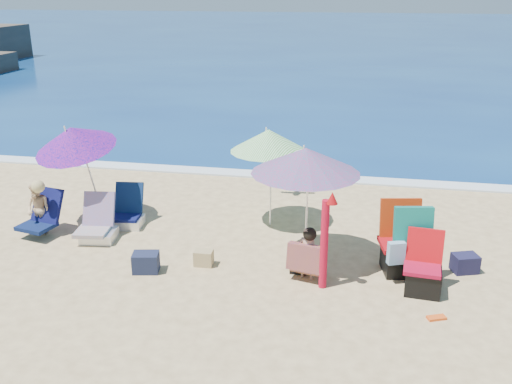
% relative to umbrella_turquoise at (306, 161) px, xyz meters
% --- Properties ---
extents(ground, '(120.00, 120.00, 0.00)m').
position_rel_umbrella_turquoise_xyz_m(ground, '(-0.49, -0.90, -1.69)').
color(ground, '#D8BC84').
rests_on(ground, ground).
extents(sea, '(120.00, 80.00, 0.12)m').
position_rel_umbrella_turquoise_xyz_m(sea, '(-0.49, 44.10, -1.74)').
color(sea, navy).
rests_on(sea, ground).
extents(foam, '(120.00, 0.50, 0.04)m').
position_rel_umbrella_turquoise_xyz_m(foam, '(-0.49, 4.20, -1.67)').
color(foam, white).
rests_on(foam, ground).
extents(umbrella_turquoise, '(2.02, 2.02, 1.93)m').
position_rel_umbrella_turquoise_xyz_m(umbrella_turquoise, '(0.00, 0.00, 0.00)').
color(umbrella_turquoise, white).
rests_on(umbrella_turquoise, ground).
extents(umbrella_striped, '(1.76, 1.76, 1.83)m').
position_rel_umbrella_turquoise_xyz_m(umbrella_striped, '(-0.81, 1.40, -0.09)').
color(umbrella_striped, white).
rests_on(umbrella_striped, ground).
extents(umbrella_blue, '(1.83, 1.87, 1.99)m').
position_rel_umbrella_turquoise_xyz_m(umbrella_blue, '(-4.23, 0.81, -0.06)').
color(umbrella_blue, silver).
rests_on(umbrella_blue, ground).
extents(furled_umbrella, '(0.25, 0.21, 1.51)m').
position_rel_umbrella_turquoise_xyz_m(furled_umbrella, '(0.39, -0.78, -0.86)').
color(furled_umbrella, '#B70D27').
rests_on(furled_umbrella, ground).
extents(chair_navy, '(0.62, 0.71, 0.74)m').
position_rel_umbrella_turquoise_xyz_m(chair_navy, '(-3.35, 0.87, -1.50)').
color(chair_navy, '#0B1141').
rests_on(chair_navy, ground).
extents(chair_rainbow, '(0.68, 0.79, 0.78)m').
position_rel_umbrella_turquoise_xyz_m(chair_rainbow, '(-3.61, 0.18, -1.49)').
color(chair_rainbow, '#F17A55').
rests_on(chair_rainbow, ground).
extents(camp_chair_left, '(0.58, 0.57, 0.90)m').
position_rel_umbrella_turquoise_xyz_m(camp_chair_left, '(1.80, -0.63, -1.42)').
color(camp_chair_left, '#A00B29').
rests_on(camp_chair_left, ground).
extents(camp_chair_right, '(0.79, 0.90, 1.17)m').
position_rel_umbrella_turquoise_xyz_m(camp_chair_right, '(1.55, -0.09, -1.27)').
color(camp_chair_right, '#9F0B12').
rests_on(camp_chair_right, ground).
extents(person_center, '(0.60, 0.57, 0.84)m').
position_rel_umbrella_turquoise_xyz_m(person_center, '(0.12, -0.57, -1.29)').
color(person_center, tan).
rests_on(person_center, ground).
extents(person_left, '(0.74, 0.78, 1.04)m').
position_rel_umbrella_turquoise_xyz_m(person_left, '(-4.70, 0.20, -1.22)').
color(person_left, tan).
rests_on(person_left, ground).
extents(bag_navy_a, '(0.44, 0.36, 0.31)m').
position_rel_umbrella_turquoise_xyz_m(bag_navy_a, '(-2.35, -0.80, -1.54)').
color(bag_navy_a, '#192039').
rests_on(bag_navy_a, ground).
extents(bag_tan, '(0.30, 0.21, 0.25)m').
position_rel_umbrella_turquoise_xyz_m(bag_tan, '(-1.53, -0.42, -1.57)').
color(bag_tan, tan).
rests_on(bag_tan, ground).
extents(bag_navy_b, '(0.45, 0.39, 0.28)m').
position_rel_umbrella_turquoise_xyz_m(bag_navy_b, '(2.50, 0.13, -1.55)').
color(bag_navy_b, '#191835').
rests_on(bag_navy_b, ground).
extents(bag_black_b, '(0.25, 0.18, 0.19)m').
position_rel_umbrella_turquoise_xyz_m(bag_black_b, '(-0.03, -0.39, -1.60)').
color(bag_black_b, black).
rests_on(bag_black_b, ground).
extents(orange_item, '(0.28, 0.20, 0.03)m').
position_rel_umbrella_turquoise_xyz_m(orange_item, '(1.94, -1.35, -1.68)').
color(orange_item, '#EA5318').
rests_on(orange_item, ground).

